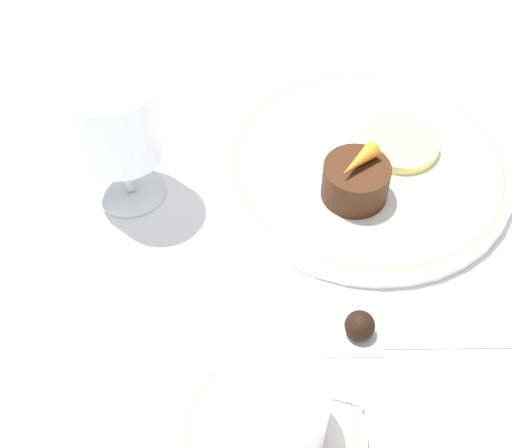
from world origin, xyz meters
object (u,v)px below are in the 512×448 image
at_px(dinner_plate, 367,165).
at_px(coffee_cup, 270,411).
at_px(dessert_cake, 355,181).
at_px(fork, 409,344).
at_px(wine_glass, 118,124).

xyz_separation_m(dinner_plate, coffee_cup, (-0.24, 0.14, 0.03)).
bearing_deg(dessert_cake, fork, -177.15).
xyz_separation_m(dinner_plate, fork, (-0.19, 0.02, -0.01)).
distance_m(dinner_plate, dessert_cake, 0.05).
distance_m(coffee_cup, wine_glass, 0.27).
bearing_deg(fork, dinner_plate, -5.17).
relative_size(fork, dessert_cake, 3.09).
bearing_deg(dinner_plate, coffee_cup, 150.23).
relative_size(wine_glass, dessert_cake, 2.15).
height_order(coffee_cup, fork, coffee_cup).
relative_size(wine_glass, fork, 0.70).
xyz_separation_m(coffee_cup, dessert_cake, (0.21, -0.12, -0.01)).
height_order(coffee_cup, dessert_cake, coffee_cup).
distance_m(dinner_plate, coffee_cup, 0.28).
height_order(dinner_plate, fork, dinner_plate).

